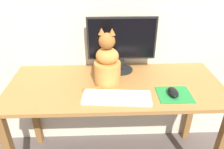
# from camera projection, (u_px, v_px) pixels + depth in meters

# --- Properties ---
(desk) EXTENTS (1.42, 0.58, 0.75)m
(desk) POSITION_uv_depth(u_px,v_px,m) (115.00, 98.00, 1.50)
(desk) COLOR #A87038
(desk) RESTS_ON ground_plane
(monitor) EXTENTS (0.48, 0.17, 0.40)m
(monitor) POSITION_uv_depth(u_px,v_px,m) (122.00, 42.00, 1.51)
(monitor) COLOR black
(monitor) RESTS_ON desk
(keyboard) EXTENTS (0.42, 0.18, 0.02)m
(keyboard) POSITION_uv_depth(u_px,v_px,m) (117.00, 97.00, 1.29)
(keyboard) COLOR silver
(keyboard) RESTS_ON desk
(mousepad_right) EXTENTS (0.21, 0.18, 0.00)m
(mousepad_right) POSITION_uv_depth(u_px,v_px,m) (174.00, 95.00, 1.33)
(mousepad_right) COLOR #238438
(mousepad_right) RESTS_ON desk
(computer_mouse_right) EXTENTS (0.06, 0.11, 0.03)m
(computer_mouse_right) POSITION_uv_depth(u_px,v_px,m) (173.00, 92.00, 1.32)
(computer_mouse_right) COLOR black
(computer_mouse_right) RESTS_ON mousepad_right
(cat) EXTENTS (0.25, 0.20, 0.38)m
(cat) POSITION_uv_depth(u_px,v_px,m) (107.00, 65.00, 1.37)
(cat) COLOR #D6893D
(cat) RESTS_ON desk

